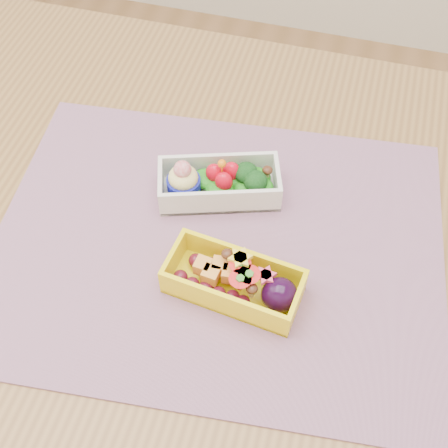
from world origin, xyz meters
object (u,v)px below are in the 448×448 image
(table, at_px, (247,289))
(bento_white, at_px, (219,183))
(bento_yellow, at_px, (236,282))
(placemat, at_px, (217,244))

(table, xyz_separation_m, bento_white, (-0.06, 0.07, 0.12))
(bento_white, bearing_deg, table, -68.70)
(table, height_order, bento_yellow, bento_yellow)
(placemat, xyz_separation_m, bento_white, (-0.02, 0.08, 0.02))
(bento_white, bearing_deg, bento_yellow, -84.90)
(bento_white, distance_m, bento_yellow, 0.15)
(table, bearing_deg, bento_white, 129.95)
(bento_yellow, bearing_deg, bento_white, 120.30)
(bento_white, height_order, bento_yellow, bento_white)
(bento_white, relative_size, bento_yellow, 1.04)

